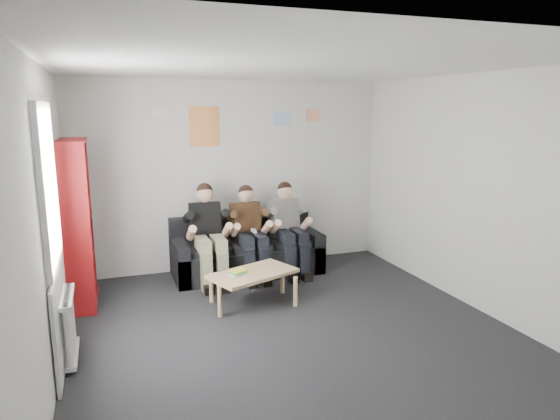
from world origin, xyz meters
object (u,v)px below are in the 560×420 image
at_px(person_left, 208,235).
at_px(bookshelf, 79,224).
at_px(sofa, 246,253).
at_px(coffee_table, 253,276).
at_px(person_middle, 250,233).
at_px(person_right, 289,229).

bearing_deg(person_left, bookshelf, -166.69).
distance_m(sofa, bookshelf, 2.30).
height_order(coffee_table, person_left, person_left).
height_order(coffee_table, person_middle, person_middle).
bearing_deg(person_left, sofa, 23.28).
bearing_deg(person_middle, bookshelf, -176.93).
distance_m(coffee_table, person_middle, 1.04).
xyz_separation_m(sofa, person_left, (-0.57, -0.20, 0.36)).
height_order(sofa, person_right, person_right).
distance_m(sofa, coffee_table, 1.20).
relative_size(person_left, person_right, 1.03).
xyz_separation_m(sofa, person_right, (0.57, -0.19, 0.35)).
height_order(person_left, person_middle, person_left).
distance_m(person_middle, person_right, 0.57).
height_order(bookshelf, coffee_table, bookshelf).
distance_m(person_left, person_middle, 0.57).
distance_m(coffee_table, person_left, 1.06).
relative_size(coffee_table, person_left, 0.77).
xyz_separation_m(sofa, person_middle, (0.00, -0.19, 0.34)).
bearing_deg(bookshelf, coffee_table, -19.27).
bearing_deg(coffee_table, person_left, 108.39).
bearing_deg(bookshelf, person_left, 10.52).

